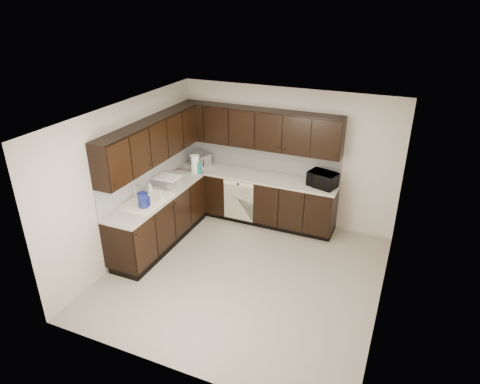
% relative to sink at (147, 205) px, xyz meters
% --- Properties ---
extents(floor, '(4.00, 4.00, 0.00)m').
position_rel_sink_xyz_m(floor, '(1.68, 0.01, -0.88)').
color(floor, '#A29786').
rests_on(floor, ground).
extents(ceiling, '(4.00, 4.00, 0.00)m').
position_rel_sink_xyz_m(ceiling, '(1.68, 0.01, 1.62)').
color(ceiling, white).
rests_on(ceiling, wall_back).
extents(wall_back, '(4.00, 0.02, 2.50)m').
position_rel_sink_xyz_m(wall_back, '(1.68, 2.01, 0.37)').
color(wall_back, beige).
rests_on(wall_back, floor).
extents(wall_left, '(0.02, 4.00, 2.50)m').
position_rel_sink_xyz_m(wall_left, '(-0.32, 0.01, 0.37)').
color(wall_left, beige).
rests_on(wall_left, floor).
extents(wall_right, '(0.02, 4.00, 2.50)m').
position_rel_sink_xyz_m(wall_right, '(3.68, 0.01, 0.37)').
color(wall_right, beige).
rests_on(wall_right, floor).
extents(wall_front, '(4.00, 0.02, 2.50)m').
position_rel_sink_xyz_m(wall_front, '(1.68, -1.99, 0.37)').
color(wall_front, beige).
rests_on(wall_front, floor).
extents(lower_cabinets, '(3.00, 2.80, 0.90)m').
position_rel_sink_xyz_m(lower_cabinets, '(0.67, 1.12, -0.47)').
color(lower_cabinets, black).
rests_on(lower_cabinets, floor).
extents(countertop, '(3.03, 2.83, 0.04)m').
position_rel_sink_xyz_m(countertop, '(0.67, 1.12, 0.04)').
color(countertop, beige).
rests_on(countertop, lower_cabinets).
extents(backsplash, '(3.00, 2.80, 0.48)m').
position_rel_sink_xyz_m(backsplash, '(0.46, 1.33, 0.30)').
color(backsplash, silver).
rests_on(backsplash, countertop).
extents(upper_cabinets, '(3.00, 2.80, 0.70)m').
position_rel_sink_xyz_m(upper_cabinets, '(0.58, 1.22, 0.89)').
color(upper_cabinets, black).
rests_on(upper_cabinets, wall_back).
extents(dishwasher, '(0.58, 0.04, 0.78)m').
position_rel_sink_xyz_m(dishwasher, '(0.98, 1.42, -0.33)').
color(dishwasher, '#F5EEC9').
rests_on(dishwasher, lower_cabinets).
extents(sink, '(0.54, 0.82, 0.42)m').
position_rel_sink_xyz_m(sink, '(0.00, 0.00, 0.00)').
color(sink, '#F5EEC9').
rests_on(sink, countertop).
extents(microwave, '(0.55, 0.44, 0.26)m').
position_rel_sink_xyz_m(microwave, '(2.43, 1.67, 0.19)').
color(microwave, black).
rests_on(microwave, countertop).
extents(soap_bottle_a, '(0.09, 0.09, 0.17)m').
position_rel_sink_xyz_m(soap_bottle_a, '(0.20, 0.12, 0.14)').
color(soap_bottle_a, gray).
rests_on(soap_bottle_a, countertop).
extents(soap_bottle_b, '(0.11, 0.11, 0.21)m').
position_rel_sink_xyz_m(soap_bottle_b, '(-0.12, 0.28, 0.17)').
color(soap_bottle_b, gray).
rests_on(soap_bottle_b, countertop).
extents(toaster_oven, '(0.44, 0.39, 0.23)m').
position_rel_sink_xyz_m(toaster_oven, '(0.05, 1.74, 0.17)').
color(toaster_oven, silver).
rests_on(toaster_oven, countertop).
extents(storage_bin, '(0.49, 0.43, 0.16)m').
position_rel_sink_xyz_m(storage_bin, '(-0.02, 0.65, 0.14)').
color(storage_bin, silver).
rests_on(storage_bin, countertop).
extents(blue_pitcher, '(0.22, 0.22, 0.25)m').
position_rel_sink_xyz_m(blue_pitcher, '(0.09, -0.20, 0.18)').
color(blue_pitcher, navy).
rests_on(blue_pitcher, countertop).
extents(teal_tumbler, '(0.12, 0.12, 0.22)m').
position_rel_sink_xyz_m(teal_tumbler, '(0.20, 1.36, 0.17)').
color(teal_tumbler, '#0C8B7A').
rests_on(teal_tumbler, countertop).
extents(paper_towel_roll, '(0.20, 0.20, 0.34)m').
position_rel_sink_xyz_m(paper_towel_roll, '(0.15, 1.36, 0.23)').
color(paper_towel_roll, white).
rests_on(paper_towel_roll, countertop).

